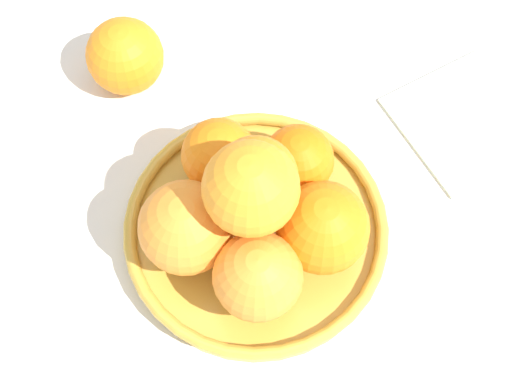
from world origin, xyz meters
name	(u,v)px	position (x,y,z in m)	size (l,w,h in m)	color
ground_plane	(256,236)	(0.00, 0.00, 0.00)	(4.00, 4.00, 0.00)	silver
fruit_bowl	(256,231)	(0.00, 0.00, 0.01)	(0.25, 0.25, 0.03)	gold
orange_pile	(254,208)	(0.01, 0.00, 0.08)	(0.20, 0.20, 0.14)	orange
stray_orange	(125,56)	(-0.20, -0.10, 0.04)	(0.08, 0.08, 0.08)	orange
napkin_folded	(466,120)	(-0.09, 0.24, 0.00)	(0.13, 0.13, 0.01)	silver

